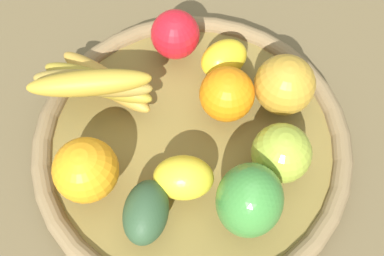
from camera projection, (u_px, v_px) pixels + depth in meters
name	position (u px, v px, depth m)	size (l,w,h in m)	color
ground_plane	(192.00, 149.00, 0.61)	(2.40, 2.40, 0.00)	brown
basket	(192.00, 142.00, 0.60)	(0.42, 0.42, 0.04)	olive
banana_bunch	(97.00, 83.00, 0.57)	(0.14, 0.16, 0.08)	#BC8F37
lemon_1	(224.00, 59.00, 0.61)	(0.07, 0.05, 0.05)	yellow
apple_0	(281.00, 153.00, 0.53)	(0.07, 0.07, 0.07)	#93A534
avocado	(146.00, 212.00, 0.50)	(0.08, 0.05, 0.05)	#2E4B2E
lemon_0	(184.00, 178.00, 0.52)	(0.07, 0.05, 0.05)	yellow
orange_0	(227.00, 94.00, 0.57)	(0.07, 0.07, 0.07)	orange
apple_2	(285.00, 85.00, 0.57)	(0.08, 0.08, 0.08)	#B6892A
orange_1	(86.00, 170.00, 0.51)	(0.08, 0.08, 0.08)	orange
bell_pepper	(249.00, 200.00, 0.49)	(0.08, 0.07, 0.09)	#3D8437
apple_1	(175.00, 35.00, 0.61)	(0.07, 0.07, 0.07)	red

